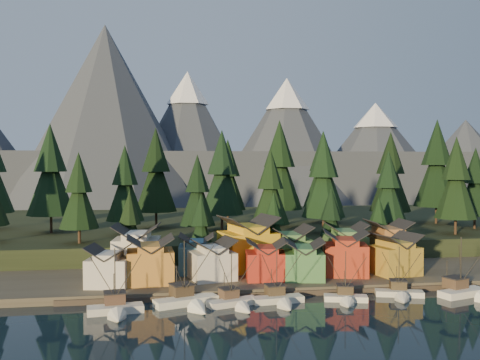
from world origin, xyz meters
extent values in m
plane|color=black|center=(0.00, 0.00, 0.00)|extent=(500.00, 500.00, 0.00)
cube|color=#3D372C|center=(0.00, 40.00, 0.75)|extent=(400.00, 50.00, 1.50)
cube|color=black|center=(0.00, 90.00, 3.00)|extent=(420.00, 100.00, 6.00)
cube|color=#40362E|center=(0.00, 16.50, 0.50)|extent=(80.00, 4.00, 1.00)
cube|color=#424955|center=(0.00, 240.00, 15.00)|extent=(560.00, 160.00, 30.00)
cone|color=#424955|center=(-45.00, 180.00, 45.00)|extent=(100.00, 100.00, 90.00)
cone|color=#424955|center=(-5.00, 198.00, 36.00)|extent=(80.00, 80.00, 72.00)
cone|color=white|center=(-5.00, 198.00, 63.36)|extent=(22.40, 22.40, 17.28)
cone|color=#424955|center=(45.00, 186.00, 34.00)|extent=(84.00, 84.00, 68.00)
cone|color=white|center=(45.00, 186.00, 59.84)|extent=(23.52, 23.52, 16.32)
cone|color=#424955|center=(100.00, 202.00, 29.00)|extent=(92.00, 92.00, 58.00)
cone|color=white|center=(100.00, 202.00, 51.04)|extent=(25.76, 25.76, 13.92)
cone|color=#424955|center=(160.00, 210.00, 25.00)|extent=(88.00, 88.00, 50.00)
cube|color=beige|center=(-29.07, 8.93, 0.37)|extent=(9.53, 4.42, 1.70)
cone|color=beige|center=(-28.38, 3.95, 0.37)|extent=(3.59, 3.54, 3.19)
cube|color=black|center=(-29.07, 8.93, -0.27)|extent=(9.76, 4.51, 0.37)
cube|color=brown|center=(-29.30, 10.60, 2.02)|extent=(3.81, 3.63, 1.91)
cube|color=black|center=(-29.30, 10.60, 3.08)|extent=(4.05, 3.87, 0.21)
cylinder|color=black|center=(-29.15, 9.49, 5.96)|extent=(0.19, 0.19, 9.57)
cylinder|color=black|center=(-29.57, 12.48, 3.51)|extent=(0.15, 0.15, 4.68)
cube|color=white|center=(-17.13, 12.11, 0.39)|extent=(11.78, 6.95, 1.79)
cone|color=white|center=(-15.05, 6.26, 0.39)|extent=(4.45, 4.76, 3.35)
cube|color=black|center=(-17.13, 12.11, -0.28)|extent=(12.06, 7.10, 0.39)
cube|color=#443524|center=(-17.83, 14.06, 2.12)|extent=(4.49, 4.35, 2.01)
cube|color=black|center=(-17.83, 14.06, 3.24)|extent=(4.77, 4.64, 0.22)
cylinder|color=black|center=(-17.36, 12.76, 6.25)|extent=(0.20, 0.20, 10.05)
cylinder|color=black|center=(-18.61, 16.27, 3.68)|extent=(0.16, 0.16, 4.91)
cube|color=beige|center=(-9.03, 10.36, 0.32)|extent=(9.57, 5.43, 1.48)
cone|color=beige|center=(-7.51, 5.57, 0.32)|extent=(3.60, 3.82, 2.78)
cube|color=black|center=(-9.03, 10.36, -0.23)|extent=(9.80, 5.54, 0.32)
cube|color=brown|center=(-9.54, 11.96, 1.76)|extent=(3.67, 3.55, 1.67)
cube|color=black|center=(-9.54, 11.96, 2.69)|extent=(3.90, 3.78, 0.19)
cylinder|color=black|center=(-9.20, 10.89, 5.19)|extent=(0.17, 0.17, 8.35)
cylinder|color=black|center=(-10.12, 13.76, 3.06)|extent=(0.13, 0.13, 4.08)
cube|color=beige|center=(-0.79, 11.01, 0.34)|extent=(9.43, 3.87, 1.55)
cone|color=beige|center=(-0.25, 6.00, 0.34)|extent=(3.22, 3.43, 2.90)
cube|color=black|center=(-0.79, 11.01, -0.24)|extent=(9.66, 3.94, 0.34)
cube|color=#493A27|center=(-0.98, 12.68, 1.84)|extent=(3.39, 3.21, 1.74)
cube|color=black|center=(-0.98, 12.68, 2.80)|extent=(3.60, 3.43, 0.19)
cylinder|color=black|center=(-0.85, 11.56, 5.41)|extent=(0.17, 0.17, 8.70)
cylinder|color=black|center=(-1.18, 14.57, 3.19)|extent=(0.14, 0.14, 4.25)
cube|color=beige|center=(11.60, 10.09, 0.31)|extent=(8.15, 4.60, 1.42)
cone|color=beige|center=(10.48, 6.00, 0.31)|extent=(3.26, 3.25, 2.66)
cube|color=black|center=(11.60, 10.09, -0.22)|extent=(8.35, 4.70, 0.31)
cube|color=#433524|center=(11.97, 11.46, 1.69)|extent=(3.44, 3.32, 1.60)
cube|color=black|center=(11.97, 11.46, 2.58)|extent=(3.66, 3.54, 0.18)
cylinder|color=black|center=(11.72, 10.55, 4.97)|extent=(0.16, 0.16, 7.99)
cylinder|color=black|center=(12.39, 13.00, 2.93)|extent=(0.12, 0.12, 3.91)
cube|color=beige|center=(22.77, 11.79, 0.32)|extent=(9.16, 5.24, 1.46)
cone|color=beige|center=(21.32, 7.21, 0.32)|extent=(3.50, 3.67, 2.73)
cube|color=black|center=(22.77, 11.79, -0.23)|extent=(9.38, 5.35, 0.32)
cube|color=#443724|center=(23.25, 13.31, 1.73)|extent=(3.60, 3.48, 1.64)
cube|color=black|center=(23.25, 13.31, 2.64)|extent=(3.83, 3.71, 0.18)
cylinder|color=black|center=(22.93, 12.30, 5.10)|extent=(0.16, 0.16, 8.19)
cylinder|color=black|center=(23.79, 15.04, 3.00)|extent=(0.13, 0.13, 4.01)
cube|color=white|center=(34.56, 9.78, 0.38)|extent=(10.48, 6.15, 1.75)
cube|color=black|center=(34.56, 9.78, -0.27)|extent=(10.73, 6.28, 0.38)
cube|color=brown|center=(34.01, 11.51, 2.08)|extent=(4.34, 4.20, 1.97)
cube|color=black|center=(34.01, 11.51, 3.18)|extent=(4.61, 4.47, 0.22)
cylinder|color=black|center=(34.37, 10.36, 6.14)|extent=(0.20, 0.20, 9.86)
cylinder|color=black|center=(33.38, 13.48, 3.62)|extent=(0.15, 0.15, 4.82)
cube|color=beige|center=(-31.19, 22.21, 4.17)|extent=(8.89, 8.12, 5.34)
cube|color=beige|center=(-31.19, 22.21, 7.37)|extent=(5.43, 7.33, 1.09)
cube|color=#B97A2F|center=(-23.42, 23.65, 4.71)|extent=(9.17, 8.22, 6.42)
cube|color=#B97A2F|center=(-23.42, 23.65, 8.53)|extent=(5.17, 7.91, 1.25)
cube|color=beige|center=(-11.09, 25.19, 4.28)|extent=(9.71, 9.28, 5.56)
cube|color=beige|center=(-11.09, 25.19, 7.63)|extent=(6.00, 8.38, 1.17)
cube|color=#A42619|center=(-0.39, 23.14, 4.28)|extent=(8.56, 7.73, 5.56)
cube|color=#A42619|center=(-0.39, 23.14, 7.60)|extent=(5.02, 7.23, 1.11)
cube|color=#3E733E|center=(7.21, 22.22, 4.28)|extent=(9.14, 9.14, 5.57)
cube|color=#3E733E|center=(7.21, 22.22, 7.60)|extent=(5.67, 8.32, 1.10)
cube|color=#A12D18|center=(16.81, 24.44, 4.76)|extent=(10.39, 9.38, 6.52)
cube|color=#A12D18|center=(16.81, 24.44, 8.62)|extent=(6.49, 8.26, 1.24)
cube|color=#A6822A|center=(27.42, 23.48, 4.46)|extent=(9.95, 9.12, 5.92)
cube|color=#A6822A|center=(27.42, 23.48, 8.01)|extent=(6.13, 8.19, 1.21)
cube|color=beige|center=(-26.32, 33.70, 5.19)|extent=(10.35, 9.42, 7.38)
cube|color=beige|center=(-26.32, 33.70, 9.53)|extent=(6.09, 8.78, 1.33)
cube|color=#335D79|center=(-13.72, 31.46, 4.49)|extent=(8.01, 7.60, 5.98)
cube|color=#335D79|center=(-13.72, 31.46, 7.98)|extent=(4.70, 7.13, 1.03)
cube|color=gold|center=(-2.32, 32.88, 5.66)|extent=(12.99, 11.75, 8.32)
cube|color=gold|center=(-2.32, 32.88, 10.59)|extent=(8.08, 10.41, 1.56)
cube|color=#497841|center=(7.04, 33.25, 4.79)|extent=(9.45, 7.83, 6.58)
cube|color=#497841|center=(7.04, 33.25, 8.72)|extent=(5.25, 7.61, 1.31)
cube|color=#4F7A42|center=(20.14, 33.41, 5.00)|extent=(10.04, 9.19, 7.01)
cube|color=#4F7A42|center=(20.14, 33.41, 9.13)|extent=(6.00, 8.46, 1.27)
cube|color=#996236|center=(30.75, 34.13, 5.16)|extent=(9.39, 8.86, 7.33)
cube|color=#996236|center=(30.75, 34.13, 9.45)|extent=(5.33, 8.50, 1.27)
cylinder|color=#332319|center=(-50.00, 68.00, 8.59)|extent=(0.70, 0.70, 5.19)
cone|color=black|center=(-50.00, 68.00, 19.83)|extent=(12.68, 12.68, 17.86)
cone|color=black|center=(-50.00, 68.00, 29.05)|extent=(8.64, 8.64, 12.96)
cylinder|color=#332319|center=(-40.00, 48.00, 7.89)|extent=(0.70, 0.70, 3.78)
cone|color=black|center=(-40.00, 48.00, 16.09)|extent=(9.25, 9.25, 13.03)
cone|color=black|center=(-40.00, 48.00, 22.82)|extent=(6.31, 6.31, 9.46)
cylinder|color=#332319|center=(-30.00, 60.00, 8.07)|extent=(0.70, 0.70, 4.14)
cone|color=black|center=(-30.00, 60.00, 17.05)|extent=(10.13, 10.13, 14.27)
cone|color=black|center=(-30.00, 60.00, 24.42)|extent=(6.91, 6.91, 10.36)
cylinder|color=#332319|center=(-22.00, 75.00, 8.55)|extent=(0.70, 0.70, 5.11)
cone|color=black|center=(-22.00, 75.00, 19.62)|extent=(12.49, 12.49, 17.59)
cone|color=black|center=(-22.00, 75.00, 28.70)|extent=(8.51, 8.51, 12.77)
cylinder|color=#332319|center=(-12.00, 50.00, 7.85)|extent=(0.70, 0.70, 3.69)
cone|color=black|center=(-12.00, 50.00, 15.84)|extent=(9.02, 9.02, 12.71)
cone|color=black|center=(-12.00, 50.00, 22.40)|extent=(6.15, 6.15, 9.23)
cylinder|color=#332319|center=(-4.00, 65.00, 8.46)|extent=(0.70, 0.70, 4.92)
cone|color=black|center=(-4.00, 65.00, 19.13)|extent=(12.04, 12.04, 16.96)
cone|color=black|center=(-4.00, 65.00, 27.88)|extent=(8.21, 8.21, 12.31)
cylinder|color=#332319|center=(6.00, 48.00, 7.96)|extent=(0.70, 0.70, 3.92)
cone|color=black|center=(6.00, 48.00, 16.45)|extent=(9.58, 9.58, 13.50)
cone|color=black|center=(6.00, 48.00, 23.42)|extent=(6.53, 6.53, 9.80)
cylinder|color=#332319|center=(14.00, 72.00, 8.76)|extent=(0.70, 0.70, 5.52)
cone|color=black|center=(14.00, 72.00, 20.73)|extent=(13.50, 13.50, 19.03)
cone|color=black|center=(14.00, 72.00, 30.55)|extent=(9.21, 9.21, 13.81)
cylinder|color=#332319|center=(22.00, 55.00, 8.36)|extent=(0.70, 0.70, 4.73)
cone|color=black|center=(22.00, 55.00, 18.61)|extent=(11.56, 11.56, 16.29)
cone|color=black|center=(22.00, 55.00, 27.02)|extent=(7.88, 7.88, 11.82)
cylinder|color=#332319|center=(30.00, 80.00, 8.55)|extent=(0.70, 0.70, 5.09)
cone|color=black|center=(30.00, 80.00, 19.58)|extent=(12.45, 12.45, 17.54)
cone|color=black|center=(30.00, 80.00, 28.64)|extent=(8.49, 8.49, 12.73)
cylinder|color=#332319|center=(38.00, 50.00, 7.94)|extent=(0.70, 0.70, 3.89)
cone|color=black|center=(38.00, 50.00, 16.36)|extent=(9.50, 9.50, 13.39)
cone|color=black|center=(38.00, 50.00, 23.27)|extent=(6.48, 6.48, 9.72)
cylinder|color=#332319|center=(46.00, 66.00, 8.45)|extent=(0.70, 0.70, 4.91)
cone|color=black|center=(46.00, 66.00, 19.09)|extent=(12.00, 12.00, 16.91)
cone|color=black|center=(46.00, 66.00, 27.82)|extent=(8.18, 8.18, 12.27)
cylinder|color=#332319|center=(56.00, 48.00, 8.27)|extent=(0.70, 0.70, 4.54)
cone|color=black|center=(56.00, 48.00, 18.10)|extent=(11.09, 11.09, 15.63)
cone|color=black|center=(56.00, 48.00, 26.17)|extent=(7.56, 7.56, 11.35)
cylinder|color=#332319|center=(64.00, 72.00, 8.84)|extent=(0.70, 0.70, 5.68)
cone|color=black|center=(64.00, 72.00, 21.16)|extent=(13.89, 13.89, 19.58)
cone|color=black|center=(64.00, 72.00, 31.26)|extent=(9.47, 9.47, 14.21)
cylinder|color=#332319|center=(0.00, 82.00, 8.30)|extent=(0.70, 0.70, 4.60)
cone|color=black|center=(0.00, 82.00, 18.27)|extent=(11.25, 11.25, 15.85)
cone|color=black|center=(0.00, 82.00, 26.45)|extent=(7.67, 7.67, 11.50)
cylinder|color=#332319|center=(68.00, 58.00, 8.05)|extent=(0.70, 0.70, 4.09)
cone|color=black|center=(68.00, 58.00, 16.92)|extent=(10.01, 10.01, 14.10)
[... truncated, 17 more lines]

